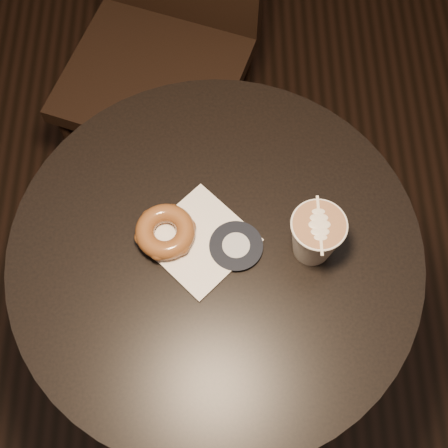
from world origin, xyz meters
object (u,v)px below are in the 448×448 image
object	(u,v)px
cafe_table	(217,287)
doughnut	(165,232)
chair	(165,12)
latte_cup	(315,237)
pastry_bag	(200,241)

from	to	relation	value
cafe_table	doughnut	size ratio (longest dim) A/B	7.49
chair	latte_cup	xyz separation A→B (m)	(0.28, -0.67, 0.21)
pastry_bag	cafe_table	bearing A→B (deg)	-72.32
latte_cup	chair	bearing A→B (deg)	112.38
pastry_bag	latte_cup	size ratio (longest dim) A/B	1.53
pastry_bag	latte_cup	xyz separation A→B (m)	(0.19, -0.01, 0.05)
latte_cup	doughnut	bearing A→B (deg)	174.55
cafe_table	doughnut	bearing A→B (deg)	164.90
doughnut	latte_cup	size ratio (longest dim) A/B	1.01
latte_cup	pastry_bag	bearing A→B (deg)	175.61
cafe_table	latte_cup	world-z (taller)	latte_cup
cafe_table	latte_cup	distance (m)	0.30
doughnut	latte_cup	bearing A→B (deg)	-5.45
chair	latte_cup	world-z (taller)	chair
pastry_bag	doughnut	distance (m)	0.06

